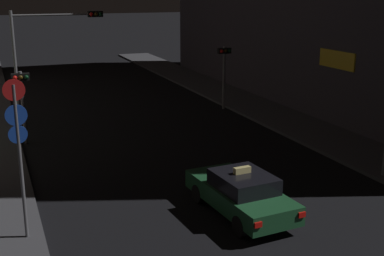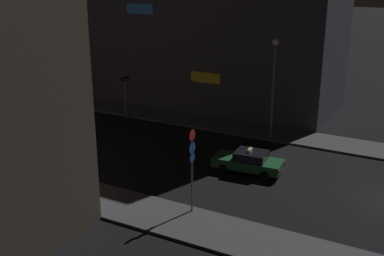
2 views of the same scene
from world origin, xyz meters
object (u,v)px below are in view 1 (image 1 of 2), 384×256
Objects in this scene: taxi at (241,193)px; traffic_light_left_kerb at (22,92)px; traffic_light_overhead at (48,43)px; sign_pole_left at (19,144)px; traffic_light_right_kerb at (224,65)px.

taxi is 1.34× the size of traffic_light_left_kerb.
traffic_light_overhead is 4.65m from traffic_light_left_kerb.
taxi is 1.00× the size of sign_pole_left.
traffic_light_right_kerb is at bearing 66.95° from taxi.
traffic_light_right_kerb reaches higher than traffic_light_left_kerb.
traffic_light_left_kerb is at bearing -114.01° from traffic_light_overhead.
taxi is at bearing -5.19° from sign_pole_left.
traffic_light_right_kerb is 0.82× the size of sign_pole_left.
sign_pole_left is at bearing -133.20° from traffic_light_right_kerb.
traffic_light_overhead reaches higher than traffic_light_left_kerb.
traffic_light_right_kerb is at bearing 14.86° from traffic_light_left_kerb.
traffic_light_overhead is at bearing 105.58° from taxi.
taxi is 0.76× the size of traffic_light_overhead.
traffic_light_overhead is (-4.08, 14.64, 3.56)m from taxi.
traffic_light_right_kerb reaches higher than taxi.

